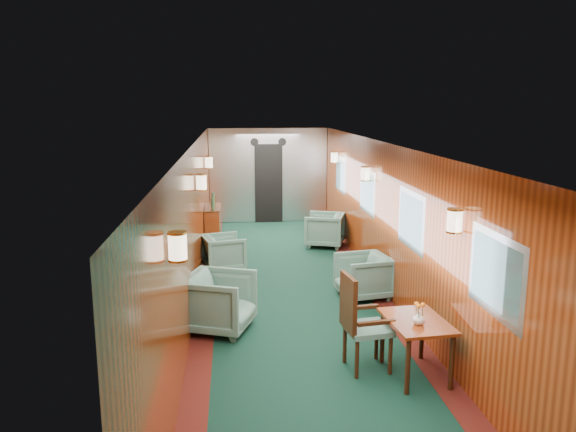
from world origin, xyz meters
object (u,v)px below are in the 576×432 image
Objects in this scene: side_chair at (359,319)px; armchair_left_near at (219,302)px; dining_table at (416,329)px; credenza at (213,228)px; armchair_right_near at (363,276)px; armchair_left_far at (224,252)px; armchair_right_far at (324,230)px.

armchair_left_near is at bearing 132.68° from side_chair.
side_chair is at bearing 155.88° from dining_table.
side_chair is 0.96× the size of credenza.
side_chair is at bearing -72.06° from credenza.
armchair_right_near is at bearing 84.74° from dining_table.
armchair_left_near is at bearing 164.72° from armchair_left_far.
side_chair is at bearing -25.20° from armchair_right_near.
side_chair is 1.32× the size of armchair_left_near.
side_chair is 2.09m from armchair_left_near.
armchair_right_near is at bearing -53.03° from credenza.
credenza is (-2.42, 5.83, -0.09)m from dining_table.
armchair_right_far is at bearing 170.67° from armchair_right_near.
armchair_right_near is (0.01, 2.59, -0.21)m from dining_table.
armchair_left_near is (-2.21, 1.52, -0.16)m from dining_table.
dining_table is at bearing 18.40° from armchair_right_far.
dining_table is 2.60m from armchair_right_near.
armchair_right_far is at bearing 0.41° from credenza.
side_chair is at bearing -109.44° from armchair_left_near.
armchair_left_far is (-1.58, 4.11, -0.29)m from side_chair.
side_chair is 1.44× the size of armchair_right_far.
credenza is at bearing 99.77° from side_chair.
armchair_right_near is 0.97× the size of armchair_right_far.
dining_table is 1.08× the size of armchair_left_near.
armchair_right_far is (0.54, 5.63, -0.26)m from side_chair.
armchair_right_near is (2.22, 1.08, -0.05)m from armchair_left_near.
dining_table is 1.23× the size of armchair_right_near.
credenza reaches higher than dining_table.
armchair_right_far is (2.11, 1.53, 0.03)m from armchair_left_far.
dining_table is 5.85m from armchair_right_far.
armchair_right_near is (0.62, 2.38, -0.27)m from side_chair.
side_chair reaches higher than armchair_left_near.
dining_table is 1.30× the size of armchair_left_far.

